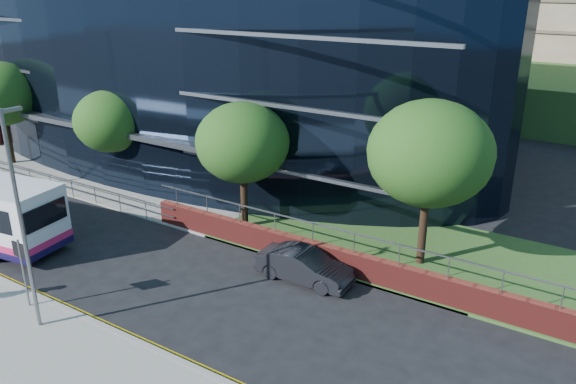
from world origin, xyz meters
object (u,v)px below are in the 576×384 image
Objects in this scene: tree_far_a at (1,94)px; tree_far_b at (111,121)px; street_sign at (21,259)px; streetlight_east at (21,217)px; tree_far_c at (242,143)px; tree_far_d at (430,154)px; parked_car at (304,266)px.

tree_far_a is 1.15× the size of tree_far_b.
streetlight_east is (1.50, -0.59, 2.29)m from street_sign.
tree_far_c is at bearing 0.00° from tree_far_a.
tree_far_a is at bearing 148.83° from street_sign.
tree_far_d is at bearing 6.34° from tree_far_c.
tree_far_c is 0.87× the size of tree_far_d.
tree_far_b is 19.03m from tree_far_d.
tree_far_c is (2.50, 10.59, 2.39)m from street_sign.
tree_far_a is 10.03m from tree_far_b.
tree_far_b is 10.02m from tree_far_c.
streetlight_east is at bearing -30.46° from tree_far_a.
street_sign is at bearing -103.29° from tree_far_c.
parked_car is (-3.65, -4.02, -4.50)m from tree_far_d.
tree_far_b is 0.93× the size of tree_far_c.
street_sign is 20.63m from tree_far_a.
tree_far_c is 9.08m from tree_far_d.
tree_far_d is 7.05m from parked_car.
street_sign is at bearing 132.93° from parked_car.
tree_far_b is at bearing 124.08° from street_sign.
tree_far_b is 16.14m from parked_car.
streetlight_east is 10.99m from parked_car.
street_sign reaches higher than parked_car.
parked_car is (5.35, -3.02, -3.84)m from tree_far_c.
tree_far_a is at bearing -177.14° from tree_far_b.
streetlight_east is at bearing -95.11° from tree_far_c.
tree_far_b is 0.76× the size of streetlight_east.
tree_far_c is 1.55× the size of parked_car.
street_sign is 0.38× the size of tree_far_d.
tree_far_d is at bearing 45.22° from street_sign.
streetlight_east reaches higher than tree_far_b.
tree_far_a is at bearing 82.20° from parked_car.
tree_far_d reaches higher than tree_far_c.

